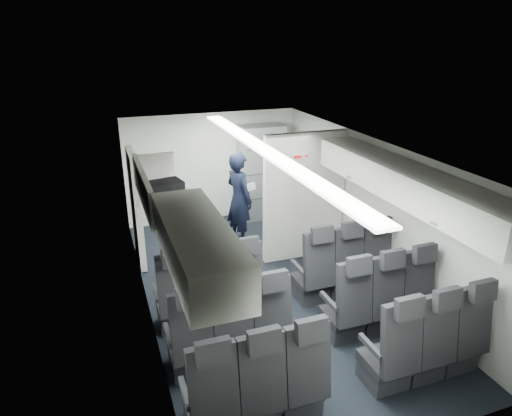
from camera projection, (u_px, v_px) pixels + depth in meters
cabin_shell at (266, 219)px, 6.41m from camera, size 3.41×6.01×2.16m
seat_row_front at (279, 282)px, 6.21m from camera, size 3.33×0.56×1.24m
seat_row_mid at (308, 319)px, 5.42m from camera, size 3.33×0.56×1.24m
seat_row_rear at (347, 368)px, 4.63m from camera, size 3.33×0.56×1.24m
overhead_bin_left_rear at (197, 245)px, 3.95m from camera, size 0.53×1.80×0.40m
overhead_bin_left_front_open at (162, 196)px, 5.52m from camera, size 0.64×1.70×0.72m
overhead_bin_right_rear at (456, 207)px, 4.83m from camera, size 0.53×1.80×0.40m
overhead_bin_right_front at (366, 164)px, 6.37m from camera, size 0.53×1.70×0.40m
bulkhead_partition at (304, 197)px, 7.44m from camera, size 1.40×0.15×2.13m
galley_unit at (262, 172)px, 9.16m from camera, size 0.85×0.52×1.90m
boarding_door at (136, 207)px, 7.32m from camera, size 0.12×1.27×1.86m
flight_attendant at (239, 199)px, 8.01m from camera, size 0.58×0.71×1.68m
carry_on_bag at (165, 191)px, 5.51m from camera, size 0.47×0.38×0.25m
papers at (250, 187)px, 7.95m from camera, size 0.19×0.04×0.13m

